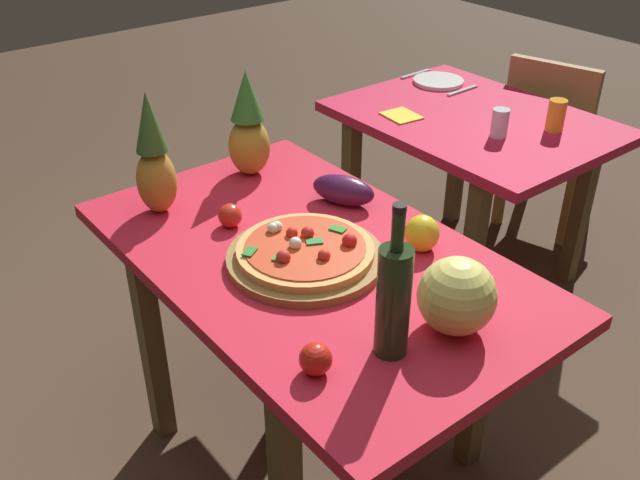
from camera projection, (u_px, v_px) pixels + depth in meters
name	position (u px, v px, depth m)	size (l,w,h in m)	color
ground_plane	(312.00, 443.00, 2.32)	(10.00, 10.00, 0.00)	#4C3828
display_table	(311.00, 281.00, 1.98)	(1.34, 0.80, 0.74)	brown
background_table	(471.00, 142.00, 2.84)	(1.04, 0.78, 0.74)	brown
dining_chair	(552.00, 135.00, 3.27)	(0.49, 0.49, 0.85)	olive
pizza_board	(305.00, 258.00, 1.89)	(0.42, 0.42, 0.03)	olive
pizza	(305.00, 249.00, 1.88)	(0.37, 0.37, 0.06)	#E8A356
wine_bottle	(393.00, 299.00, 1.52)	(0.08, 0.08, 0.37)	#203319
pineapple_left	(248.00, 129.00, 2.28)	(0.14, 0.14, 0.35)	#AD8E2D
pineapple_right	(154.00, 160.00, 2.05)	(0.12, 0.12, 0.37)	#BA882E
melon	(457.00, 296.00, 1.61)	(0.18, 0.18, 0.18)	#E4DD6B
bell_pepper	(422.00, 233.00, 1.93)	(0.10, 0.10, 0.11)	yellow
eggplant	(343.00, 190.00, 2.16)	(0.20, 0.09, 0.09)	#431540
tomato_by_bottle	(316.00, 359.00, 1.51)	(0.07, 0.07, 0.07)	red
tomato_at_corner	(230.00, 215.00, 2.04)	(0.07, 0.07, 0.07)	red
drinking_glass_juice	(556.00, 115.00, 2.63)	(0.07, 0.07, 0.12)	orange
drinking_glass_water	(500.00, 123.00, 2.59)	(0.06, 0.06, 0.11)	silver
dinner_plate	(438.00, 81.00, 3.11)	(0.22, 0.22, 0.02)	white
fork_utensil	(416.00, 74.00, 3.21)	(0.02, 0.18, 0.01)	silver
knife_utensil	(462.00, 91.00, 3.02)	(0.02, 0.18, 0.01)	silver
napkin_folded	(401.00, 116.00, 2.78)	(0.14, 0.12, 0.01)	yellow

